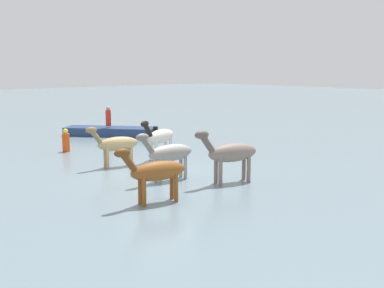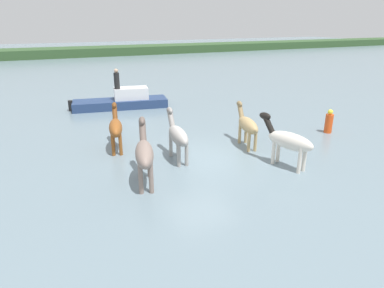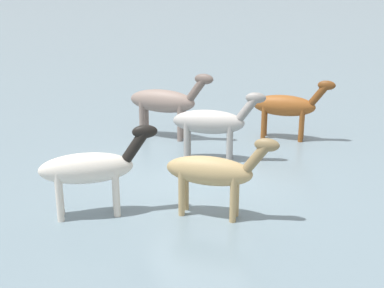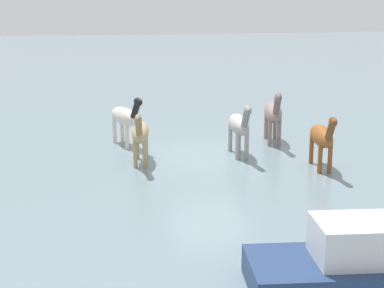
% 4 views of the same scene
% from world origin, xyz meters
% --- Properties ---
extents(ground_plane, '(153.36, 153.36, 0.00)m').
position_xyz_m(ground_plane, '(0.00, 0.00, 0.00)').
color(ground_plane, slate).
extents(horse_pinto_flank, '(0.84, 2.25, 1.74)m').
position_xyz_m(horse_pinto_flank, '(2.30, 0.43, 0.96)').
color(horse_pinto_flank, tan).
rests_on(horse_pinto_flank, ground_plane).
extents(horse_chestnut_trailing, '(0.71, 2.36, 1.83)m').
position_xyz_m(horse_chestnut_trailing, '(-0.92, 0.24, 1.01)').
color(horse_chestnut_trailing, '#9E9993').
rests_on(horse_chestnut_trailing, ground_plane).
extents(horse_rear_stallion, '(1.06, 2.53, 1.96)m').
position_xyz_m(horse_rear_stallion, '(-2.64, -1.19, 1.08)').
color(horse_rear_stallion, gray).
rests_on(horse_rear_stallion, ground_plane).
extents(horse_lead, '(0.88, 2.30, 1.78)m').
position_xyz_m(horse_lead, '(-2.82, 2.26, 0.98)').
color(horse_lead, brown).
rests_on(horse_lead, ground_plane).
extents(horse_gray_outer, '(1.05, 2.36, 1.84)m').
position_xyz_m(horse_gray_outer, '(2.47, -1.97, 1.01)').
color(horse_gray_outer, silver).
rests_on(horse_gray_outer, ground_plane).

